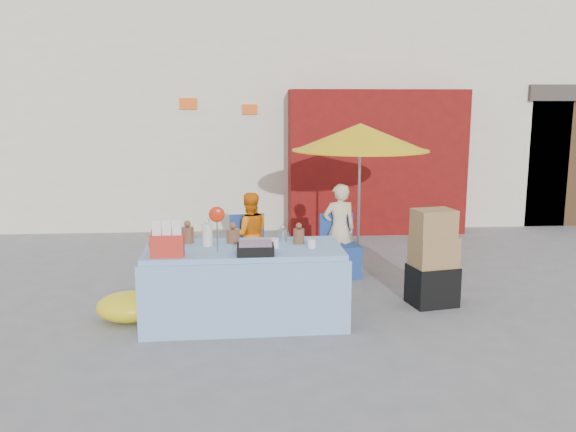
{
  "coord_description": "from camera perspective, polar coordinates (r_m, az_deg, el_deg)",
  "views": [
    {
      "loc": [
        -0.23,
        -6.72,
        2.37
      ],
      "look_at": [
        0.31,
        0.6,
        1.0
      ],
      "focal_mm": 38.0,
      "sensor_mm": 36.0,
      "label": 1
    }
  ],
  "objects": [
    {
      "name": "box_stack",
      "position": [
        7.39,
        13.41,
        -4.14
      ],
      "size": [
        0.6,
        0.52,
        1.15
      ],
      "rotation": [
        0.0,
        0.0,
        0.2
      ],
      "color": "black",
      "rests_on": "ground"
    },
    {
      "name": "vendor_orange",
      "position": [
        8.42,
        -3.63,
        -1.71
      ],
      "size": [
        0.62,
        0.52,
        1.16
      ],
      "primitive_type": "imported",
      "rotation": [
        0.0,
        0.0,
        3.29
      ],
      "color": "orange",
      "rests_on": "ground"
    },
    {
      "name": "backdrop",
      "position": [
        14.28,
        -1.25,
        13.51
      ],
      "size": [
        14.0,
        8.0,
        7.8
      ],
      "color": "silver",
      "rests_on": "ground"
    },
    {
      "name": "ground",
      "position": [
        7.13,
        -2.15,
        -8.85
      ],
      "size": [
        80.0,
        80.0,
        0.0
      ],
      "primitive_type": "plane",
      "color": "slate",
      "rests_on": "ground"
    },
    {
      "name": "chair_left",
      "position": [
        8.37,
        -3.61,
        -4.09
      ],
      "size": [
        0.54,
        0.54,
        0.85
      ],
      "rotation": [
        0.0,
        0.0,
        0.15
      ],
      "color": "navy",
      "rests_on": "ground"
    },
    {
      "name": "market_table",
      "position": [
        6.7,
        -4.2,
        -6.32
      ],
      "size": [
        2.2,
        1.07,
        1.31
      ],
      "rotation": [
        0.0,
        0.0,
        0.03
      ],
      "color": "#81A1CF",
      "rests_on": "ground"
    },
    {
      "name": "tarp_bundle",
      "position": [
        6.99,
        -14.61,
        -8.2
      ],
      "size": [
        0.73,
        0.59,
        0.33
      ],
      "primitive_type": "ellipsoid",
      "rotation": [
        0.0,
        0.0,
        -0.02
      ],
      "color": "yellow",
      "rests_on": "ground"
    },
    {
      "name": "umbrella",
      "position": [
        8.55,
        6.79,
        7.29
      ],
      "size": [
        1.9,
        1.9,
        2.09
      ],
      "color": "gray",
      "rests_on": "ground"
    },
    {
      "name": "vendor_beige",
      "position": [
        8.51,
        4.81,
        -1.21
      ],
      "size": [
        0.5,
        0.37,
        1.27
      ],
      "primitive_type": "imported",
      "rotation": [
        0.0,
        0.0,
        3.29
      ],
      "color": "beige",
      "rests_on": "ground"
    },
    {
      "name": "chair_right",
      "position": [
        8.47,
        4.9,
        -3.93
      ],
      "size": [
        0.54,
        0.54,
        0.85
      ],
      "rotation": [
        0.0,
        0.0,
        0.15
      ],
      "color": "navy",
      "rests_on": "ground"
    }
  ]
}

